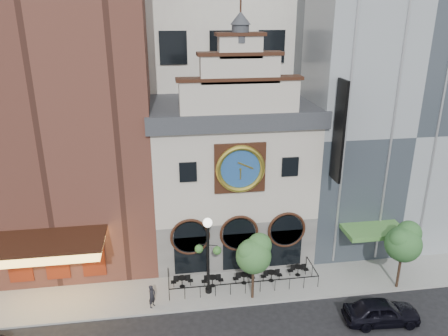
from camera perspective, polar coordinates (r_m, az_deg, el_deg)
ground at (r=31.05m, az=3.25°, el=-17.56°), size 120.00×120.00×0.00m
sidewalk at (r=32.97m, az=2.36°, el=-14.83°), size 44.00×5.00×0.15m
clock_building at (r=34.50m, az=0.88°, el=-0.68°), size 12.60×8.78×18.65m
theater_building at (r=35.38m, az=-21.18°, el=8.46°), size 14.00×15.60×25.00m
retail_building at (r=39.56m, az=19.40°, el=6.15°), size 14.00×14.40×20.00m
cafe_railing at (r=32.67m, az=2.37°, el=-14.08°), size 10.60×2.60×0.90m
bistro_0 at (r=32.38m, az=-5.51°, el=-14.49°), size 1.58×0.68×0.90m
bistro_1 at (r=32.31m, az=-1.51°, el=-14.47°), size 1.58×0.68×0.90m
bistro_2 at (r=32.61m, az=2.63°, el=-14.12°), size 1.58×0.68×0.90m
bistro_3 at (r=33.00m, az=6.21°, el=-13.77°), size 1.58×0.68×0.90m
bistro_4 at (r=33.87m, az=9.65°, el=-12.98°), size 1.58×0.68×0.90m
car_right at (r=30.92m, az=19.88°, el=-17.22°), size 4.90×2.23×1.63m
pedestrian at (r=30.61m, az=-9.39°, el=-16.20°), size 0.67×0.72×1.64m
lamppost at (r=30.05m, az=-2.10°, el=-10.35°), size 1.79×0.97×5.78m
tree_left at (r=29.65m, az=3.95°, el=-11.05°), size 2.47×2.38×4.75m
tree_right at (r=33.00m, az=22.45°, el=-8.83°), size 2.61×2.51×5.02m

